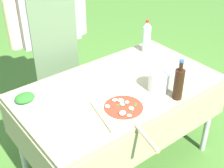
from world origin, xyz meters
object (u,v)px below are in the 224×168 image
at_px(prep_table, 119,95).
at_px(person_cook, 49,22).
at_px(oil_bottle, 179,83).
at_px(mixing_tub, 159,81).
at_px(water_bottle, 147,37).
at_px(herb_container, 25,98).
at_px(pizza_on_peel, 124,110).

distance_m(prep_table, person_cook, 0.81).
relative_size(oil_bottle, mixing_tub, 2.00).
relative_size(prep_table, person_cook, 0.84).
relative_size(water_bottle, herb_container, 1.72).
bearing_deg(water_bottle, pizza_on_peel, -142.17).
xyz_separation_m(pizza_on_peel, oil_bottle, (0.37, -0.10, 0.10)).
relative_size(prep_table, pizza_on_peel, 2.45).
bearing_deg(person_cook, water_bottle, 152.39).
bearing_deg(person_cook, oil_bottle, 114.60).
distance_m(person_cook, pizza_on_peel, 1.00).
bearing_deg(pizza_on_peel, water_bottle, 50.47).
xyz_separation_m(prep_table, mixing_tub, (0.18, -0.20, 0.15)).
relative_size(prep_table, mixing_tub, 10.04).
height_order(prep_table, pizza_on_peel, pizza_on_peel).
relative_size(person_cook, pizza_on_peel, 2.93).
height_order(pizza_on_peel, oil_bottle, oil_bottle).
xyz_separation_m(pizza_on_peel, herb_container, (-0.44, 0.47, 0.01)).
bearing_deg(person_cook, herb_container, 53.07).
bearing_deg(herb_container, pizza_on_peel, -47.10).
xyz_separation_m(pizza_on_peel, water_bottle, (0.67, 0.52, 0.12)).
height_order(prep_table, oil_bottle, oil_bottle).
xyz_separation_m(water_bottle, herb_container, (-1.11, -0.05, -0.10)).
distance_m(prep_table, pizza_on_peel, 0.31).
height_order(person_cook, mixing_tub, person_cook).
bearing_deg(mixing_tub, water_bottle, 55.12).
bearing_deg(mixing_tub, pizza_on_peel, -171.94).
relative_size(pizza_on_peel, mixing_tub, 4.09).
bearing_deg(water_bottle, herb_container, -177.59).
bearing_deg(herb_container, mixing_tub, -28.56).
relative_size(pizza_on_peel, oil_bottle, 2.05).
relative_size(person_cook, oil_bottle, 6.01).
height_order(oil_bottle, water_bottle, oil_bottle).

